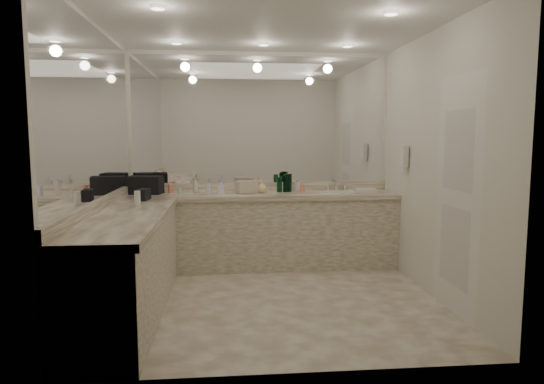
{
  "coord_description": "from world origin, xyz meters",
  "views": [
    {
      "loc": [
        -0.42,
        -4.55,
        1.57
      ],
      "look_at": [
        0.04,
        0.4,
        1.0
      ],
      "focal_mm": 32.0,
      "sensor_mm": 36.0,
      "label": 1
    }
  ],
  "objects": [
    {
      "name": "green_bottle_0",
      "position": [
        0.29,
        1.27,
        1.0
      ],
      "size": [
        0.07,
        0.07,
        0.2
      ],
      "primitive_type": "cylinder",
      "color": "#0F5632",
      "rests_on": "vanity_back_top"
    },
    {
      "name": "soap_bottle_a",
      "position": [
        -0.79,
        1.28,
        0.99
      ],
      "size": [
        0.09,
        0.09,
        0.19
      ],
      "primitive_type": "imported",
      "rotation": [
        0.0,
        0.0,
        -0.22
      ],
      "color": "beige",
      "rests_on": "vanity_back_top"
    },
    {
      "name": "wall_phone",
      "position": [
        1.56,
        0.7,
        1.35
      ],
      "size": [
        0.06,
        0.1,
        0.24
      ],
      "primitive_type": "cube",
      "color": "white",
      "rests_on": "wall_right"
    },
    {
      "name": "green_bottle_3",
      "position": [
        0.22,
        1.28,
        0.99
      ],
      "size": [
        0.06,
        0.06,
        0.18
      ],
      "primitive_type": "cylinder",
      "color": "#0F5632",
      "rests_on": "vanity_back_top"
    },
    {
      "name": "floor",
      "position": [
        0.0,
        0.0,
        0.0
      ],
      "size": [
        3.2,
        3.2,
        0.0
      ],
      "primitive_type": "plane",
      "color": "beige",
      "rests_on": "ground"
    },
    {
      "name": "door",
      "position": [
        1.59,
        -0.5,
        1.05
      ],
      "size": [
        0.02,
        0.82,
        2.1
      ],
      "primitive_type": "cube",
      "color": "white",
      "rests_on": "wall_right"
    },
    {
      "name": "vanity_back_top",
      "position": [
        0.0,
        1.19,
        0.87
      ],
      "size": [
        3.2,
        0.64,
        0.06
      ],
      "primitive_type": "cube",
      "color": "#EDE3CD",
      "rests_on": "vanity_back_base"
    },
    {
      "name": "wall_left",
      "position": [
        -1.6,
        0.0,
        1.3
      ],
      "size": [
        0.02,
        3.0,
        2.6
      ],
      "primitive_type": "cube",
      "color": "silver",
      "rests_on": "floor"
    },
    {
      "name": "black_bag_spill",
      "position": [
        -1.3,
        0.65,
        0.96
      ],
      "size": [
        0.13,
        0.23,
        0.12
      ],
      "primitive_type": "cube",
      "rotation": [
        0.0,
        0.0,
        -0.14
      ],
      "color": "black",
      "rests_on": "vanity_left_top"
    },
    {
      "name": "green_bottle_2",
      "position": [
        0.33,
        1.29,
        1.01
      ],
      "size": [
        0.07,
        0.07,
        0.22
      ],
      "primitive_type": "cylinder",
      "color": "#0F5632",
      "rests_on": "vanity_back_top"
    },
    {
      "name": "vanity_back_base",
      "position": [
        0.0,
        1.2,
        0.42
      ],
      "size": [
        3.2,
        0.6,
        0.84
      ],
      "primitive_type": "cube",
      "color": "silver",
      "rests_on": "floor"
    },
    {
      "name": "ceiling",
      "position": [
        0.0,
        0.0,
        2.6
      ],
      "size": [
        3.2,
        3.2,
        0.0
      ],
      "primitive_type": "plane",
      "color": "white",
      "rests_on": "floor"
    },
    {
      "name": "soap_bottle_b",
      "position": [
        -0.49,
        1.13,
        0.98
      ],
      "size": [
        0.08,
        0.08,
        0.17
      ],
      "primitive_type": "imported",
      "rotation": [
        0.0,
        0.0,
        -0.05
      ],
      "color": "silver",
      "rests_on": "vanity_back_top"
    },
    {
      "name": "amenity_bottle_4",
      "position": [
        0.44,
        1.31,
        0.96
      ],
      "size": [
        0.06,
        0.06,
        0.11
      ],
      "primitive_type": "cylinder",
      "color": "white",
      "rests_on": "vanity_back_top"
    },
    {
      "name": "vanity_left_top",
      "position": [
        -1.29,
        -0.3,
        0.87
      ],
      "size": [
        0.64,
        2.42,
        0.06
      ],
      "primitive_type": "cube",
      "color": "#EDE3CD",
      "rests_on": "vanity_left_base"
    },
    {
      "name": "hand_towel",
      "position": [
        1.27,
        1.17,
        0.92
      ],
      "size": [
        0.24,
        0.17,
        0.04
      ],
      "primitive_type": "cube",
      "rotation": [
        0.0,
        0.0,
        -0.08
      ],
      "color": "white",
      "rests_on": "vanity_back_top"
    },
    {
      "name": "faucet",
      "position": [
        0.95,
        1.41,
        0.97
      ],
      "size": [
        0.24,
        0.16,
        0.14
      ],
      "primitive_type": "cube",
      "color": "silver",
      "rests_on": "vanity_back_top"
    },
    {
      "name": "backsplash_left",
      "position": [
        -1.58,
        0.0,
        0.95
      ],
      "size": [
        0.04,
        3.0,
        0.1
      ],
      "primitive_type": "cube",
      "color": "#EDE3CD",
      "rests_on": "vanity_left_top"
    },
    {
      "name": "amenity_bottle_2",
      "position": [
        -0.98,
        1.21,
        0.94
      ],
      "size": [
        0.04,
        0.04,
        0.07
      ],
      "primitive_type": "cylinder",
      "color": "silver",
      "rests_on": "vanity_back_top"
    },
    {
      "name": "vanity_left_base",
      "position": [
        -1.3,
        -0.3,
        0.42
      ],
      "size": [
        0.6,
        2.4,
        0.84
      ],
      "primitive_type": "cube",
      "color": "silver",
      "rests_on": "floor"
    },
    {
      "name": "mirror_left",
      "position": [
        -1.59,
        0.0,
        1.77
      ],
      "size": [
        0.01,
        2.92,
        1.55
      ],
      "primitive_type": "cube",
      "color": "white",
      "rests_on": "wall_left"
    },
    {
      "name": "green_bottle_1",
      "position": [
        0.31,
        1.28,
        1.01
      ],
      "size": [
        0.07,
        0.07,
        0.22
      ],
      "primitive_type": "cylinder",
      "color": "#0F5632",
      "rests_on": "vanity_back_top"
    },
    {
      "name": "amenity_bottle_3",
      "position": [
        0.49,
        1.22,
        0.95
      ],
      "size": [
        0.05,
        0.05,
        0.09
      ],
      "primitive_type": "cylinder",
      "color": "#E57F66",
      "rests_on": "vanity_back_top"
    },
    {
      "name": "wall_right",
      "position": [
        1.6,
        0.0,
        1.3
      ],
      "size": [
        0.02,
        3.0,
        2.6
      ],
      "primitive_type": "cube",
      "color": "silver",
      "rests_on": "floor"
    },
    {
      "name": "soap_bottle_c",
      "position": [
        -0.0,
        1.2,
        0.98
      ],
      "size": [
        0.14,
        0.14,
        0.15
      ],
      "primitive_type": "imported",
      "rotation": [
        0.0,
        0.0,
        0.24
      ],
      "color": "#FCDB9E",
      "rests_on": "vanity_back_top"
    },
    {
      "name": "lotion_left",
      "position": [
        -1.3,
        0.29,
        0.97
      ],
      "size": [
        0.06,
        0.06,
        0.14
      ],
      "primitive_type": "cylinder",
      "color": "white",
      "rests_on": "vanity_left_top"
    },
    {
      "name": "wall_back",
      "position": [
        0.0,
        1.5,
        1.3
      ],
      "size": [
        3.2,
        0.02,
        2.6
      ],
      "primitive_type": "cube",
      "color": "silver",
      "rests_on": "floor"
    },
    {
      "name": "black_toiletry_bag",
      "position": [
        -1.38,
        1.23,
        1.01
      ],
      "size": [
        0.42,
        0.3,
        0.22
      ],
      "primitive_type": "cube",
      "rotation": [
        0.0,
        0.0,
        -0.16
      ],
      "color": "black",
      "rests_on": "vanity_back_top"
    },
    {
      "name": "amenity_bottle_0",
      "position": [
        -1.09,
        1.3,
        0.95
      ],
      "size": [
        0.06,
        0.06,
        0.1
      ],
      "primitive_type": "cylinder",
      "color": "#E57F66",
      "rests_on": "vanity_back_top"
    },
    {
      "name": "sink",
      "position": [
        0.95,
        1.2,
        0.9
      ],
      "size": [
        0.44,
        0.44,
        0.03
      ],
      "primitive_type": "cylinder",
      "color": "white",
      "rests_on": "vanity_back_top"
    },
    {
      "name": "backsplash_back",
      "position": [
        0.0,
        1.48,
        0.95
      ],
      "size": [
        3.2,
        0.04,
        0.1
      ],
      "primitive_type": "cube",
      "color": "#EDE3CD",
      "rests_on": "vanity_back_top"
    },
    {
      "name": "mirror_back",
      "position": [
        0.0,
        1.49,
        1.77
      ],
      "size": [
        3.12,
        0.01,
        1.55
      ],
      "primitive_type": "cube",
      "color": "white",
      "rests_on": "wall_back"
    },
    {
      "name": "amenity_bottle_1",
      "position": [
        -0.64,
        1.15,
        0.96
      ],
      "size": [
        0.06,
        0.06,
        0.12
      ],
      "primitive_type": "cylinder",
      "color": "silver",
      "rests_on": "vanity_back_top"
    },
    {
      "name": "cream_cosmetic_case",
      "position": [
        -0.19,
        1.21,
        0.97
      ],
      "size": [
        0.28,
        0.24,
        0.14
      ],
      "primitive_type": "cube",
      "rotation": [
        0.0,
        0.0,
        0.42
      ],
      "color": "beige",
      "rests_on": "vanity_back_top"
    }
  ]
}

